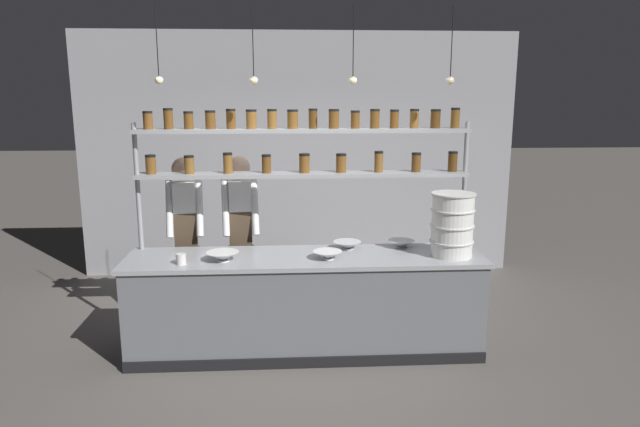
# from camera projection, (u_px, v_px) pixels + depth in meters

# --- Properties ---
(ground_plane) EXTENTS (40.00, 40.00, 0.00)m
(ground_plane) POSITION_uv_depth(u_px,v_px,m) (306.00, 350.00, 5.38)
(ground_plane) COLOR #5B5651
(back_wall) EXTENTS (5.65, 0.12, 3.15)m
(back_wall) POSITION_uv_depth(u_px,v_px,m) (298.00, 155.00, 7.47)
(back_wall) COLOR #939399
(back_wall) RESTS_ON ground_plane
(prep_counter) EXTENTS (3.25, 0.76, 0.92)m
(prep_counter) POSITION_uv_depth(u_px,v_px,m) (306.00, 304.00, 5.28)
(prep_counter) COLOR slate
(prep_counter) RESTS_ON ground_plane
(spice_shelf_unit) EXTENTS (3.14, 0.28, 2.24)m
(spice_shelf_unit) POSITION_uv_depth(u_px,v_px,m) (303.00, 153.00, 5.33)
(spice_shelf_unit) COLOR #999BA0
(spice_shelf_unit) RESTS_ON ground_plane
(chef_left) EXTENTS (0.38, 0.32, 1.76)m
(chef_left) POSITION_uv_depth(u_px,v_px,m) (186.00, 231.00, 5.71)
(chef_left) COLOR black
(chef_left) RESTS_ON ground_plane
(chef_center) EXTENTS (0.39, 0.32, 1.77)m
(chef_center) POSITION_uv_depth(u_px,v_px,m) (241.00, 229.00, 5.74)
(chef_center) COLOR black
(chef_center) RESTS_ON ground_plane
(container_stack) EXTENTS (0.40, 0.40, 0.58)m
(container_stack) POSITION_uv_depth(u_px,v_px,m) (452.00, 225.00, 5.13)
(container_stack) COLOR white
(container_stack) RESTS_ON prep_counter
(prep_bowl_near_left) EXTENTS (0.29, 0.29, 0.08)m
(prep_bowl_near_left) POSITION_uv_depth(u_px,v_px,m) (223.00, 256.00, 5.03)
(prep_bowl_near_left) COLOR white
(prep_bowl_near_left) RESTS_ON prep_counter
(prep_bowl_center_front) EXTENTS (0.26, 0.26, 0.07)m
(prep_bowl_center_front) POSITION_uv_depth(u_px,v_px,m) (328.00, 255.00, 5.08)
(prep_bowl_center_front) COLOR white
(prep_bowl_center_front) RESTS_ON prep_counter
(prep_bowl_center_back) EXTENTS (0.25, 0.25, 0.07)m
(prep_bowl_center_back) POSITION_uv_depth(u_px,v_px,m) (401.00, 244.00, 5.47)
(prep_bowl_center_back) COLOR silver
(prep_bowl_center_back) RESTS_ON prep_counter
(prep_bowl_near_right) EXTENTS (0.27, 0.27, 0.07)m
(prep_bowl_near_right) POSITION_uv_depth(u_px,v_px,m) (347.00, 245.00, 5.41)
(prep_bowl_near_right) COLOR silver
(prep_bowl_near_right) RESTS_ON prep_counter
(serving_cup_front) EXTENTS (0.09, 0.09, 0.09)m
(serving_cup_front) POSITION_uv_depth(u_px,v_px,m) (181.00, 259.00, 4.92)
(serving_cup_front) COLOR silver
(serving_cup_front) RESTS_ON prep_counter
(pendant_light_row) EXTENTS (2.56, 0.07, 0.66)m
(pendant_light_row) POSITION_uv_depth(u_px,v_px,m) (305.00, 76.00, 4.86)
(pendant_light_row) COLOR black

